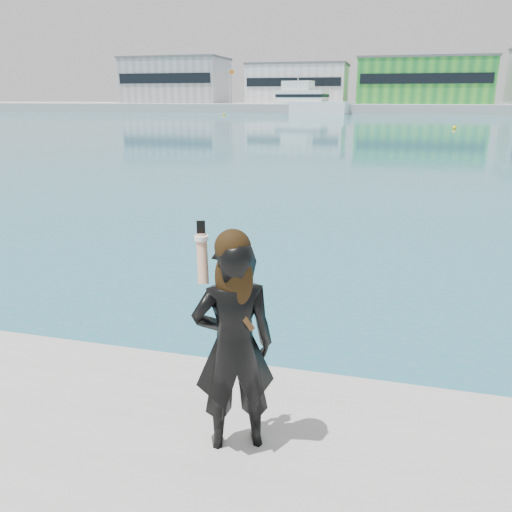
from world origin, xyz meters
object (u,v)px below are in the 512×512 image
Objects in this scene: buoy_near at (454,129)px; woman at (234,341)px; buoy_far at (224,115)px; motor_yacht at (304,102)px.

buoy_near is 0.27× the size of woman.
buoy_far is at bearing 137.76° from buoy_near.
woman is at bearing -98.12° from buoy_near.
motor_yacht is 40.60× the size of buoy_far.
motor_yacht is 10.82× the size of woman.
woman is (-8.54, -59.92, 1.75)m from buoy_near.
motor_yacht is at bearing 50.47° from buoy_far.
buoy_far is at bearing -94.96° from woman.
woman is (17.46, -112.35, -0.82)m from motor_yacht.
buoy_far is 0.27× the size of woman.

